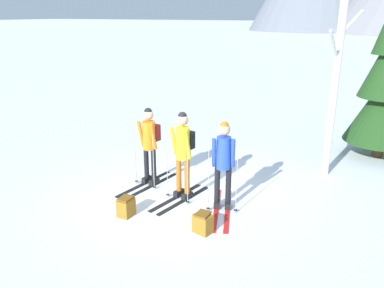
{
  "coord_description": "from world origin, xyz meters",
  "views": [
    {
      "loc": [
        3.52,
        -6.85,
        3.71
      ],
      "look_at": [
        0.03,
        0.25,
        1.05
      ],
      "focal_mm": 36.49,
      "sensor_mm": 36.0,
      "label": 1
    }
  ],
  "objects_px": {
    "skier_in_orange": "(150,142)",
    "backpack_on_snow_front": "(126,207)",
    "backpack_on_snow_beside": "(203,223)",
    "skier_in_blue": "(223,160)",
    "birch_tree_tall": "(337,63)",
    "skier_in_yellow": "(183,150)"
  },
  "relations": [
    {
      "from": "skier_in_orange",
      "to": "skier_in_blue",
      "type": "bearing_deg",
      "value": -10.45
    },
    {
      "from": "skier_in_orange",
      "to": "skier_in_blue",
      "type": "xyz_separation_m",
      "value": [
        1.9,
        -0.35,
        0.01
      ]
    },
    {
      "from": "backpack_on_snow_front",
      "to": "skier_in_yellow",
      "type": "bearing_deg",
      "value": 61.44
    },
    {
      "from": "skier_in_orange",
      "to": "skier_in_yellow",
      "type": "xyz_separation_m",
      "value": [
        0.99,
        -0.3,
        0.06
      ]
    },
    {
      "from": "backpack_on_snow_front",
      "to": "backpack_on_snow_beside",
      "type": "distance_m",
      "value": 1.58
    },
    {
      "from": "skier_in_yellow",
      "to": "birch_tree_tall",
      "type": "relative_size",
      "value": 0.35
    },
    {
      "from": "skier_in_yellow",
      "to": "skier_in_blue",
      "type": "xyz_separation_m",
      "value": [
        0.91,
        -0.05,
        -0.06
      ]
    },
    {
      "from": "skier_in_orange",
      "to": "backpack_on_snow_front",
      "type": "bearing_deg",
      "value": -76.35
    },
    {
      "from": "skier_in_orange",
      "to": "backpack_on_snow_front",
      "type": "distance_m",
      "value": 1.72
    },
    {
      "from": "skier_in_orange",
      "to": "skier_in_yellow",
      "type": "distance_m",
      "value": 1.04
    },
    {
      "from": "skier_in_orange",
      "to": "backpack_on_snow_beside",
      "type": "xyz_separation_m",
      "value": [
        1.94,
        -1.37,
        -0.82
      ]
    },
    {
      "from": "skier_in_yellow",
      "to": "backpack_on_snow_beside",
      "type": "distance_m",
      "value": 1.68
    },
    {
      "from": "birch_tree_tall",
      "to": "backpack_on_snow_front",
      "type": "xyz_separation_m",
      "value": [
        -3.13,
        -3.8,
        -2.48
      ]
    },
    {
      "from": "birch_tree_tall",
      "to": "backpack_on_snow_front",
      "type": "relative_size",
      "value": 13.91
    },
    {
      "from": "skier_in_yellow",
      "to": "backpack_on_snow_front",
      "type": "distance_m",
      "value": 1.6
    },
    {
      "from": "birch_tree_tall",
      "to": "skier_in_yellow",
      "type": "bearing_deg",
      "value": -133.47
    },
    {
      "from": "skier_in_orange",
      "to": "skier_in_yellow",
      "type": "bearing_deg",
      "value": -16.85
    },
    {
      "from": "skier_in_blue",
      "to": "backpack_on_snow_front",
      "type": "distance_m",
      "value": 2.08
    },
    {
      "from": "skier_in_blue",
      "to": "backpack_on_snow_beside",
      "type": "height_order",
      "value": "skier_in_blue"
    },
    {
      "from": "skier_in_yellow",
      "to": "backpack_on_snow_front",
      "type": "xyz_separation_m",
      "value": [
        -0.63,
        -1.17,
        -0.89
      ]
    },
    {
      "from": "skier_in_orange",
      "to": "backpack_on_snow_beside",
      "type": "distance_m",
      "value": 2.51
    },
    {
      "from": "skier_in_yellow",
      "to": "backpack_on_snow_front",
      "type": "relative_size",
      "value": 4.92
    }
  ]
}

